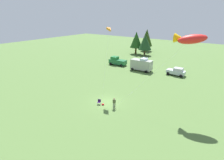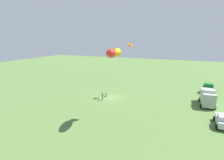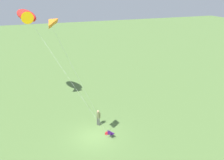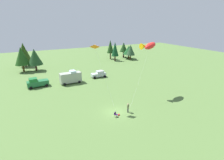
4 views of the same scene
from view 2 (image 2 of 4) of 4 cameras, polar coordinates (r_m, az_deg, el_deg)
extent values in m
plane|color=#537439|center=(38.69, -0.48, -5.77)|extent=(160.00, 160.00, 0.00)
cylinder|color=#454645|center=(37.09, -3.09, -5.95)|extent=(0.14, 0.14, 0.85)
cylinder|color=#454645|center=(37.29, -3.13, -5.84)|extent=(0.14, 0.14, 0.85)
cylinder|color=#545A39|center=(36.95, -3.13, -4.82)|extent=(0.47, 0.47, 0.62)
sphere|color=tan|center=(36.81, -3.13, -4.14)|extent=(0.24, 0.24, 0.24)
cylinder|color=#545A39|center=(36.75, -3.19, -4.87)|extent=(0.15, 0.14, 0.55)
cylinder|color=#545A39|center=(37.13, -3.25, -4.68)|extent=(0.14, 0.13, 0.55)
cube|color=#311052|center=(39.66, -2.02, -4.65)|extent=(0.64, 0.64, 0.04)
cube|color=#311052|center=(39.60, -1.70, -4.37)|extent=(0.45, 0.24, 0.40)
cylinder|color=#A5A8AD|center=(39.53, -2.32, -5.04)|extent=(0.03, 0.03, 0.42)
cylinder|color=#A5A8AD|center=(39.93, -2.32, -4.85)|extent=(0.03, 0.03, 0.42)
cylinder|color=#A5A8AD|center=(39.53, -1.71, -5.03)|extent=(0.03, 0.03, 0.42)
cylinder|color=#A5A8AD|center=(39.93, -1.71, -4.84)|extent=(0.03, 0.03, 0.42)
cube|color=red|center=(39.12, -2.17, -5.39)|extent=(0.37, 0.39, 0.22)
cube|color=#216A39|center=(46.56, 29.01, -2.96)|extent=(5.10, 2.28, 1.20)
cube|color=#1A6A2E|center=(47.27, 28.96, -1.48)|extent=(1.90, 1.94, 0.80)
cylinder|color=black|center=(48.26, 27.34, -2.99)|extent=(0.69, 0.26, 0.68)
cylinder|color=black|center=(48.61, 29.88, -3.17)|extent=(0.69, 0.26, 0.68)
cylinder|color=black|center=(44.83, 27.88, -4.22)|extent=(0.69, 0.26, 0.68)
cylinder|color=black|center=(45.21, 30.61, -4.40)|extent=(0.69, 0.26, 0.68)
cube|color=#9FA596|center=(38.65, 28.70, -5.01)|extent=(5.47, 2.38, 2.50)
cube|color=silver|center=(37.63, 29.07, -3.13)|extent=(1.47, 2.07, 0.50)
cylinder|color=black|center=(37.41, 30.66, -7.84)|extent=(0.69, 0.24, 0.68)
cylinder|color=black|center=(37.05, 27.01, -7.61)|extent=(0.69, 0.24, 0.68)
cylinder|color=black|center=(41.04, 29.83, -5.97)|extent=(0.69, 0.24, 0.68)
cylinder|color=black|center=(40.71, 26.52, -5.74)|extent=(0.69, 0.24, 0.68)
cube|color=#B4C0C1|center=(31.26, 32.56, -11.20)|extent=(4.22, 1.85, 0.90)
cylinder|color=black|center=(29.91, 30.95, -13.02)|extent=(0.68, 0.23, 0.68)
cylinder|color=black|center=(32.66, 30.35, -10.77)|extent=(0.68, 0.23, 0.68)
ellipsoid|color=red|center=(24.91, -0.30, 8.69)|extent=(4.17, 2.89, 1.77)
cone|color=#F1B70C|center=(26.47, 1.18, 8.96)|extent=(1.32, 1.31, 1.31)
sphere|color=yellow|center=(23.79, -0.41, 8.82)|extent=(0.32, 0.32, 0.32)
cylinder|color=silver|center=(30.88, -2.18, -0.42)|extent=(8.66, 5.98, 10.65)
cylinder|color=#4C3823|center=(37.40, -3.42, -6.47)|extent=(0.04, 0.04, 0.01)
pyramid|color=orange|center=(37.23, 6.24, 11.45)|extent=(1.57, 1.38, 0.88)
cylinder|color=silver|center=(37.88, 1.92, 2.68)|extent=(1.90, 4.85, 11.33)
cylinder|color=#4C3823|center=(39.40, -1.94, -5.41)|extent=(0.04, 0.04, 0.01)
camera|label=1|loc=(39.69, -41.19, 11.73)|focal=28.00mm
camera|label=3|loc=(55.53, 14.55, 14.42)|focal=42.00mm
camera|label=4|loc=(60.94, -17.74, 15.46)|focal=28.00mm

